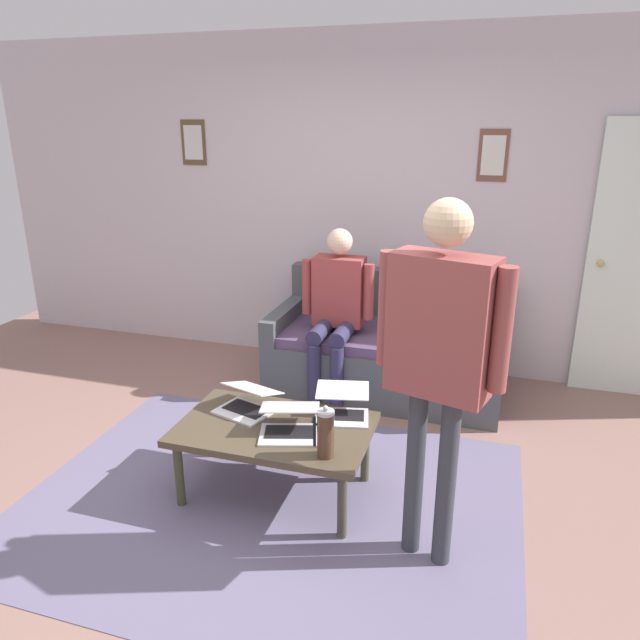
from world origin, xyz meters
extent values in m
plane|color=#906B60|center=(0.00, 0.00, 0.00)|extent=(7.68, 7.68, 0.00)
cube|color=slate|center=(0.05, 0.01, 0.00)|extent=(2.71, 2.05, 0.01)
cube|color=silver|center=(0.00, -2.20, 1.35)|extent=(7.04, 0.10, 2.70)
cube|color=brown|center=(1.56, -2.15, 1.84)|extent=(0.23, 0.02, 0.37)
cube|color=silver|center=(1.56, -2.14, 1.84)|extent=(0.17, 0.00, 0.28)
cube|color=brown|center=(-0.94, -2.15, 1.77)|extent=(0.22, 0.02, 0.38)
cube|color=silver|center=(-0.94, -2.14, 1.77)|extent=(0.17, 0.00, 0.29)
sphere|color=tan|center=(-1.77, -2.07, 1.02)|extent=(0.06, 0.06, 0.06)
cube|color=#4A4F52|center=(-0.28, -1.60, 0.21)|extent=(1.74, 0.89, 0.42)
cube|color=#564261|center=(-0.28, -1.58, 0.46)|extent=(1.50, 0.81, 0.08)
cube|color=#4A4F52|center=(-0.28, -1.98, 0.65)|extent=(1.74, 0.14, 0.46)
cube|color=#4A4F52|center=(-1.09, -1.60, 0.52)|extent=(0.12, 0.89, 0.20)
cube|color=#4A4F52|center=(0.53, -1.60, 0.52)|extent=(0.12, 0.89, 0.20)
cube|color=#4D412F|center=(0.05, -0.09, 0.41)|extent=(1.06, 0.66, 0.04)
cylinder|color=#443F34|center=(-0.41, 0.17, 0.19)|extent=(0.05, 0.05, 0.39)
cylinder|color=#43452B|center=(0.51, 0.17, 0.19)|extent=(0.05, 0.05, 0.39)
cylinder|color=#484730|center=(-0.41, -0.35, 0.19)|extent=(0.05, 0.05, 0.39)
cylinder|color=#45392E|center=(0.51, -0.35, 0.19)|extent=(0.05, 0.05, 0.39)
cube|color=silver|center=(-0.06, -0.01, 0.43)|extent=(0.37, 0.31, 0.01)
cube|color=black|center=(-0.06, -0.03, 0.44)|extent=(0.30, 0.21, 0.00)
cube|color=silver|center=(-0.04, -0.10, 0.55)|extent=(0.37, 0.30, 0.05)
cube|color=#AEDAE8|center=(-0.04, -0.10, 0.55)|extent=(0.33, 0.27, 0.04)
cube|color=silver|center=(0.28, -0.19, 0.43)|extent=(0.36, 0.32, 0.01)
cube|color=black|center=(0.27, -0.20, 0.44)|extent=(0.29, 0.21, 0.00)
cube|color=silver|center=(0.26, -0.27, 0.55)|extent=(0.36, 0.30, 0.08)
cube|color=silver|center=(0.26, -0.26, 0.55)|extent=(0.32, 0.27, 0.07)
cube|color=silver|center=(-0.28, -0.28, 0.43)|extent=(0.34, 0.29, 0.01)
cube|color=black|center=(-0.27, -0.30, 0.44)|extent=(0.28, 0.19, 0.00)
cube|color=silver|center=(-0.25, -0.40, 0.55)|extent=(0.34, 0.27, 0.02)
cube|color=#262D1E|center=(-0.25, -0.39, 0.55)|extent=(0.31, 0.25, 0.02)
cylinder|color=#4C3323|center=(-0.30, 0.12, 0.55)|extent=(0.09, 0.09, 0.24)
cylinder|color=#B7B7BC|center=(-0.30, 0.12, 0.67)|extent=(0.09, 0.09, 0.02)
sphere|color=#B2B2B7|center=(-0.30, 0.12, 0.69)|extent=(0.03, 0.03, 0.03)
cube|color=black|center=(-0.24, 0.12, 0.56)|extent=(0.01, 0.01, 0.17)
cylinder|color=#373A41|center=(-0.91, 0.20, 0.44)|extent=(0.09, 0.09, 0.88)
cylinder|color=#373A41|center=(-0.75, 0.15, 0.44)|extent=(0.09, 0.09, 0.88)
cube|color=brown|center=(-0.83, 0.17, 1.19)|extent=(0.48, 0.31, 0.62)
cylinder|color=brown|center=(-1.08, 0.25, 1.22)|extent=(0.10, 0.10, 0.53)
cylinder|color=brown|center=(-0.58, 0.10, 1.22)|extent=(0.10, 0.10, 0.53)
sphere|color=beige|center=(-0.83, 0.17, 1.63)|extent=(0.20, 0.20, 0.20)
cylinder|color=#2E2B4B|center=(-0.01, -1.14, 0.25)|extent=(0.10, 0.10, 0.50)
cylinder|color=#2E2B4B|center=(0.16, -1.14, 0.25)|extent=(0.10, 0.10, 0.50)
cylinder|color=#2E2B4B|center=(-0.01, -1.32, 0.55)|extent=(0.12, 0.40, 0.12)
cylinder|color=#2E2B4B|center=(0.16, -1.32, 0.55)|extent=(0.12, 0.40, 0.12)
cube|color=#9C3E3D|center=(0.07, -1.50, 0.81)|extent=(0.37, 0.20, 0.52)
cylinder|color=#9C3E3D|center=(-0.16, -1.45, 0.84)|extent=(0.08, 0.08, 0.42)
cylinder|color=#9C3E3D|center=(0.31, -1.45, 0.84)|extent=(0.08, 0.08, 0.42)
sphere|color=beige|center=(0.07, -1.50, 1.19)|extent=(0.19, 0.19, 0.19)
camera|label=1|loc=(-1.02, 2.58, 2.03)|focal=32.92mm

